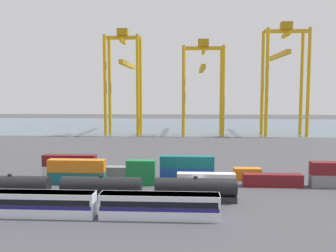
{
  "coord_description": "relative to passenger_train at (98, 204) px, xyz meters",
  "views": [
    {
      "loc": [
        -2.15,
        -73.96,
        19.43
      ],
      "look_at": [
        -8.26,
        36.05,
        9.34
      ],
      "focal_mm": 39.6,
      "sensor_mm": 36.0,
      "label": 1
    }
  ],
  "objects": [
    {
      "name": "passenger_train",
      "position": [
        0.0,
        0.0,
        0.0
      ],
      "size": [
        37.82,
        3.14,
        3.9
      ],
      "color": "silver",
      "rests_on": "ground_plane"
    },
    {
      "name": "gantry_crane_west",
      "position": [
        -16.0,
        117.4,
        26.57
      ],
      "size": [
        16.31,
        38.42,
        48.13
      ],
      "color": "gold",
      "rests_on": "ground_plane"
    },
    {
      "name": "shipping_container_10",
      "position": [
        -13.03,
        26.58,
        -0.84
      ],
      "size": [
        12.1,
        2.44,
        2.6
      ],
      "primitive_type": "cube",
      "color": "silver",
      "rests_on": "ground_plane"
    },
    {
      "name": "shipping_container_5",
      "position": [
        31.48,
        20.84,
        -0.84
      ],
      "size": [
        12.1,
        2.44,
        2.6
      ],
      "primitive_type": "cube",
      "color": "maroon",
      "rests_on": "ground_plane"
    },
    {
      "name": "gantry_crane_east",
      "position": [
        57.1,
        117.28,
        28.48
      ],
      "size": [
        19.43,
        38.39,
        50.37
      ],
      "color": "gold",
      "rests_on": "ground_plane"
    },
    {
      "name": "shipping_container_13",
      "position": [
        13.76,
        26.58,
        -0.84
      ],
      "size": [
        12.1,
        2.44,
        2.6
      ],
      "primitive_type": "cube",
      "color": "#1C4299",
      "rests_on": "ground_plane"
    },
    {
      "name": "gantry_crane_central",
      "position": [
        20.55,
        118.0,
        24.32
      ],
      "size": [
        19.1,
        41.11,
        43.16
      ],
      "color": "gold",
      "rests_on": "ground_plane"
    },
    {
      "name": "shipping_container_2",
      "position": [
        4.09,
        20.84,
        -0.84
      ],
      "size": [
        6.04,
        2.44,
        2.6
      ],
      "primitive_type": "cube",
      "color": "#197538",
      "rests_on": "ground_plane"
    },
    {
      "name": "ground_plane",
      "position": [
        16.2,
        58.54,
        -2.14
      ],
      "size": [
        420.0,
        420.0,
        0.0
      ],
      "primitive_type": "plane",
      "color": "#424247"
    },
    {
      "name": "harbour_water",
      "position": [
        16.2,
        160.4,
        -2.14
      ],
      "size": [
        400.0,
        110.0,
        0.01
      ],
      "primitive_type": "cube",
      "color": "#475B6B",
      "rests_on": "ground_plane"
    },
    {
      "name": "shipping_container_0",
      "position": [
        -9.61,
        20.84,
        -0.84
      ],
      "size": [
        12.1,
        2.44,
        2.6
      ],
      "primitive_type": "cube",
      "color": "#146066",
      "rests_on": "ground_plane"
    },
    {
      "name": "freight_tank_row",
      "position": [
        -1.58,
        9.4,
        0.03
      ],
      "size": [
        48.46,
        3.08,
        4.54
      ],
      "color": "#232326",
      "rests_on": "ground_plane"
    },
    {
      "name": "shipping_container_1",
      "position": [
        -9.61,
        20.84,
        1.76
      ],
      "size": [
        12.1,
        2.44,
        2.6
      ],
      "primitive_type": "cube",
      "color": "orange",
      "rests_on": "shipping_container_0"
    },
    {
      "name": "shipping_container_15",
      "position": [
        27.16,
        26.58,
        -0.84
      ],
      "size": [
        6.04,
        2.44,
        2.6
      ],
      "primitive_type": "cube",
      "color": "orange",
      "rests_on": "ground_plane"
    },
    {
      "name": "shipping_container_14",
      "position": [
        13.76,
        26.58,
        1.76
      ],
      "size": [
        12.1,
        2.44,
        2.6
      ],
      "primitive_type": "cube",
      "color": "#146066",
      "rests_on": "shipping_container_13"
    },
    {
      "name": "shipping_container_11",
      "position": [
        -13.03,
        26.58,
        1.76
      ],
      "size": [
        12.1,
        2.44,
        2.6
      ],
      "primitive_type": "cube",
      "color": "maroon",
      "rests_on": "shipping_container_10"
    },
    {
      "name": "shipping_container_12",
      "position": [
        0.37,
        26.58,
        -0.84
      ],
      "size": [
        12.1,
        2.44,
        2.6
      ],
      "primitive_type": "cube",
      "color": "slate",
      "rests_on": "ground_plane"
    },
    {
      "name": "shipping_container_4",
      "position": [
        17.78,
        20.84,
        -0.84
      ],
      "size": [
        12.1,
        2.44,
        2.6
      ],
      "primitive_type": "cube",
      "color": "silver",
      "rests_on": "ground_plane"
    },
    {
      "name": "shipping_container_3",
      "position": [
        4.09,
        20.84,
        1.76
      ],
      "size": [
        6.04,
        2.44,
        2.6
      ],
      "primitive_type": "cube",
      "color": "#197538",
      "rests_on": "shipping_container_2"
    }
  ]
}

